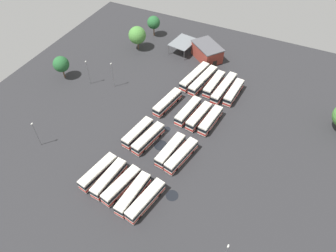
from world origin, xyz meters
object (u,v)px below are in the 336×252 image
bus_row2_slot2 (188,111)px  bus_row3_slot1 (224,88)px  bus_row2_slot0 (211,120)px  lamp_post_far_corner (88,72)px  bus_row0_slot0 (146,200)px  bus_row0_slot3 (109,178)px  depot_building (207,52)px  bus_row1_slot1 (170,150)px  bus_row2_slot4 (168,102)px  tree_north_edge (154,22)px  bus_row1_slot4 (138,133)px  bus_row3_slot4 (195,76)px  bus_row0_slot1 (133,194)px  bus_row1_slot3 (148,138)px  lamp_post_mid_lot (36,133)px  tree_west_edge (137,35)px  bus_row0_slot4 (98,172)px  lamp_post_by_building (113,74)px  bus_row3_slot2 (214,84)px  maintenance_shelter (183,42)px  tree_northeast (61,64)px  bus_row0_slot2 (121,185)px  bus_row2_slot1 (199,116)px  bus_row3_slot0 (234,92)px  bus_row1_slot0 (181,156)px  bus_row3_slot3 (203,80)px

bus_row2_slot2 → bus_row3_slot1: size_ratio=0.78×
bus_row2_slot0 → lamp_post_far_corner: size_ratio=1.24×
bus_row0_slot0 → bus_row0_slot3: 11.18m
depot_building → lamp_post_far_corner: (-31.12, 30.08, 2.13)m
bus_row1_slot1 → bus_row3_slot1: 31.30m
bus_row2_slot4 → tree_north_edge: size_ratio=1.48×
bus_row1_slot4 → bus_row3_slot4: same height
bus_row0_slot1 → bus_row1_slot3: 17.78m
bus_row0_slot0 → lamp_post_mid_lot: 35.58m
bus_row1_slot3 → tree_west_edge: bearing=33.0°
bus_row3_slot1 → bus_row0_slot4: bearing=158.5°
bus_row1_slot1 → depot_building: bearing=9.0°
bus_row1_slot3 → lamp_post_by_building: lamp_post_by_building is taller
bus_row0_slot3 → bus_row3_slot2: 47.62m
bus_row0_slot0 → maintenance_shelter: 66.23m
lamp_post_by_building → tree_northeast: 18.50m
lamp_post_mid_lot → depot_building: bearing=-24.0°
bus_row3_slot2 → tree_north_edge: bearing=57.5°
bus_row0_slot2 → depot_building: 62.08m
lamp_post_by_building → bus_row2_slot1: bearing=-94.9°
bus_row2_slot1 → lamp_post_mid_lot: 45.73m
bus_row2_slot0 → lamp_post_mid_lot: size_ratio=1.32×
lamp_post_mid_lot → bus_row3_slot0: bearing=-44.3°
bus_row2_slot0 → bus_row3_slot1: size_ratio=0.74×
lamp_post_far_corner → bus_row2_slot2: bearing=-89.7°
lamp_post_mid_lot → bus_row2_slot2: bearing=-48.5°
bus_row3_slot0 → tree_northeast: tree_northeast is taller
bus_row2_slot2 → lamp_post_by_building: (2.09, 27.70, 3.25)m
bus_row1_slot1 → bus_row1_slot4: 11.12m
bus_row1_slot0 → bus_row2_slot2: bearing=17.3°
maintenance_shelter → tree_north_edge: tree_north_edge is taller
bus_row0_slot2 → tree_west_edge: size_ratio=1.30×
bus_row0_slot3 → bus_row1_slot3: 16.08m
bus_row0_slot1 → bus_row1_slot3: size_ratio=1.02×
bus_row1_slot0 → bus_row2_slot0: same height
bus_row0_slot2 → lamp_post_by_building: 40.74m
bus_row0_slot3 → depot_building: size_ratio=0.84×
bus_row1_slot0 → tree_northeast: tree_northeast is taller
depot_building → lamp_post_mid_lot: size_ratio=1.63×
bus_row1_slot3 → bus_row3_slot4: same height
depot_building → bus_row0_slot1: bearing=-175.3°
bus_row3_slot0 → bus_row2_slot4: bearing=128.6°
bus_row0_slot2 → bus_row1_slot3: 16.28m
bus_row1_slot4 → depot_building: (45.18, -3.54, 0.99)m
bus_row0_slot0 → tree_northeast: (31.04, 48.89, 3.64)m
maintenance_shelter → depot_building: bearing=-92.3°
bus_row0_slot4 → bus_row3_slot3: bearing=-12.5°
bus_row0_slot2 → lamp_post_mid_lot: lamp_post_mid_lot is taller
bus_row2_slot1 → tree_north_edge: tree_north_edge is taller
bus_row3_slot1 → bus_row3_slot2: bearing=79.7°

